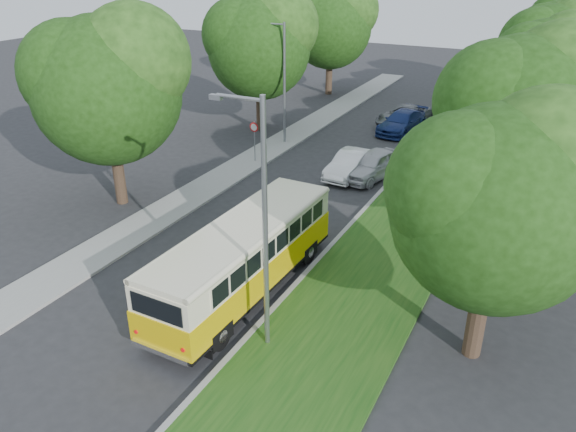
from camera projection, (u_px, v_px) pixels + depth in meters
The scene contains 13 objects.
ground at pixel (201, 276), 21.62m from camera, with size 120.00×120.00×0.00m, color #28282A.
curb at pixel (337, 240), 24.14m from camera, with size 0.20×70.00×0.15m, color gray.
grass_verge at pixel (390, 252), 23.19m from camera, with size 4.50×70.00×0.13m, color #184813.
sidewalk at pixel (179, 204), 27.58m from camera, with size 2.20×70.00×0.12m, color gray.
treeline at pixel (420, 54), 32.27m from camera, with size 24.27×41.91×9.46m.
lamppost_near at pixel (262, 221), 16.01m from camera, with size 1.71×0.16×8.00m.
lamppost_far at pixel (283, 79), 34.65m from camera, with size 1.71×0.16×7.50m.
warning_sign at pixel (254, 135), 32.36m from camera, with size 0.56×0.10×2.50m.
vintage_bus at pixel (244, 259), 19.97m from camera, with size 2.42×9.38×2.79m, color yellow, non-canonical shape.
car_silver at pixel (373, 164), 30.58m from camera, with size 1.82×4.53×1.54m, color silver.
car_white at pixel (351, 164), 30.81m from camera, with size 1.48×4.24×1.40m, color white.
car_blue at pixel (402, 122), 38.28m from camera, with size 2.01×4.94×1.43m, color navy.
car_grey at pixel (405, 116), 39.85m from camera, with size 2.31×5.01×1.39m, color slate.
Camera 1 is at (11.38, -15.00, 11.38)m, focal length 35.00 mm.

